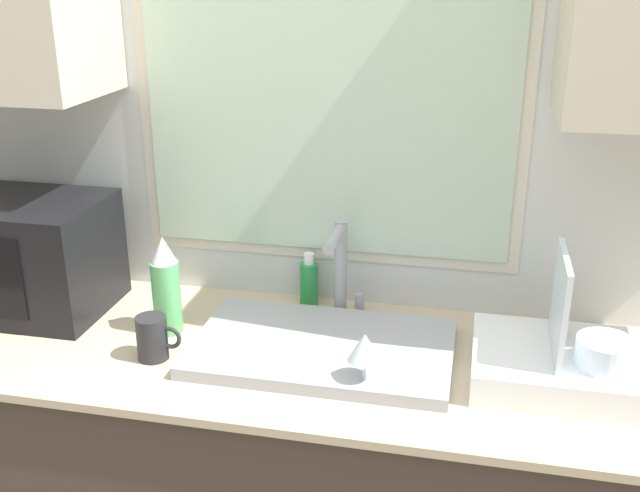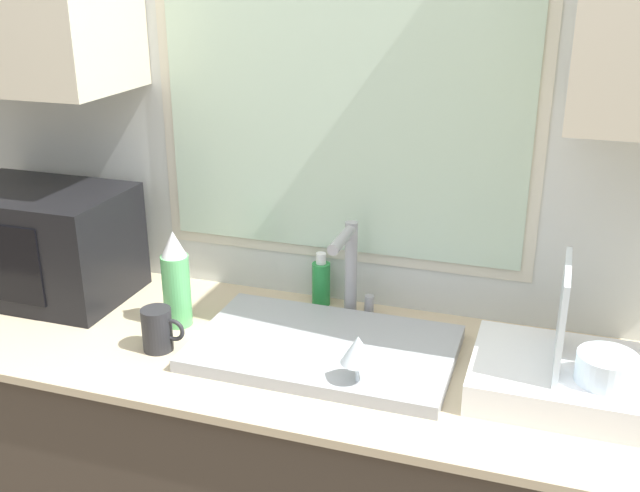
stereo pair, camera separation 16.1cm
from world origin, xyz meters
name	(u,v)px [view 2 (the right image)]	position (x,y,z in m)	size (l,w,h in m)	color
wall_back	(340,113)	(0.00, 0.58, 1.41)	(6.00, 0.38, 2.60)	silver
sink_basin	(324,348)	(0.05, 0.30, 0.92)	(0.60, 0.37, 0.03)	#9EA0A5
faucet	(350,264)	(0.06, 0.49, 1.05)	(0.08, 0.17, 0.25)	#99999E
microwave	(41,243)	(-0.77, 0.38, 1.05)	(0.46, 0.31, 0.29)	black
dish_rack	(560,373)	(0.57, 0.29, 0.95)	(0.34, 0.30, 0.29)	white
spray_bottle	(176,280)	(-0.34, 0.33, 1.02)	(0.07, 0.07, 0.25)	#59B266
soap_bottle	(321,282)	(-0.04, 0.55, 0.96)	(0.05, 0.05, 0.14)	#268C3F
mug_near_sink	(158,329)	(-0.32, 0.20, 0.95)	(0.11, 0.07, 0.10)	#262628
wine_glass	(358,352)	(0.17, 0.16, 1.00)	(0.07, 0.07, 0.14)	silver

